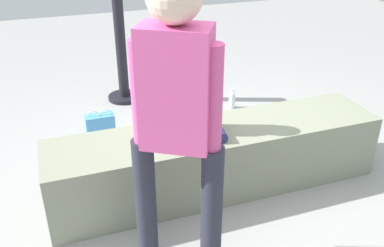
{
  "coord_description": "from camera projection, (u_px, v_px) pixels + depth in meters",
  "views": [
    {
      "loc": [
        -1.07,
        -2.46,
        1.95
      ],
      "look_at": [
        -0.3,
        -0.3,
        0.74
      ],
      "focal_mm": 39.81,
      "sensor_mm": 36.0,
      "label": 1
    }
  ],
  "objects": [
    {
      "name": "concrete_ledge",
      "position": [
        217.0,
        159.0,
        3.16
      ],
      "size": [
        2.46,
        0.53,
        0.49
      ],
      "primitive_type": "cube",
      "color": "gray",
      "rests_on": "ground_plane"
    },
    {
      "name": "cake_plate",
      "position": [
        170.0,
        128.0,
        3.02
      ],
      "size": [
        0.22,
        0.22,
        0.07
      ],
      "color": "yellow",
      "rests_on": "concrete_ledge"
    },
    {
      "name": "gift_bag",
      "position": [
        101.0,
        129.0,
        3.81
      ],
      "size": [
        0.25,
        0.12,
        0.32
      ],
      "color": "#4C99E0",
      "rests_on": "ground_plane"
    },
    {
      "name": "child_seated",
      "position": [
        205.0,
        104.0,
        2.92
      ],
      "size": [
        0.28,
        0.32,
        0.48
      ],
      "color": "navy",
      "rests_on": "concrete_ledge"
    },
    {
      "name": "party_cup_red",
      "position": [
        186.0,
        121.0,
        4.11
      ],
      "size": [
        0.08,
        0.08,
        0.11
      ],
      "primitive_type": "cylinder",
      "color": "red",
      "rests_on": "ground_plane"
    },
    {
      "name": "handbag_black_leather",
      "position": [
        203.0,
        129.0,
        3.82
      ],
      "size": [
        0.3,
        0.1,
        0.35
      ],
      "color": "black",
      "rests_on": "ground_plane"
    },
    {
      "name": "ground_plane",
      "position": [
        216.0,
        186.0,
        3.28
      ],
      "size": [
        12.0,
        12.0,
        0.0
      ],
      "primitive_type": "plane",
      "color": "#9C9C99"
    },
    {
      "name": "adult_standing",
      "position": [
        176.0,
        108.0,
        2.12
      ],
      "size": [
        0.45,
        0.36,
        1.71
      ],
      "color": "#272835",
      "rests_on": "ground_plane"
    },
    {
      "name": "water_bottle_near_gift",
      "position": [
        232.0,
        99.0,
        4.46
      ],
      "size": [
        0.07,
        0.07,
        0.22
      ],
      "color": "silver",
      "rests_on": "ground_plane"
    },
    {
      "name": "railing_post",
      "position": [
        122.0,
        57.0,
        4.49
      ],
      "size": [
        0.36,
        0.36,
        1.25
      ],
      "color": "black",
      "rests_on": "ground_plane"
    }
  ]
}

